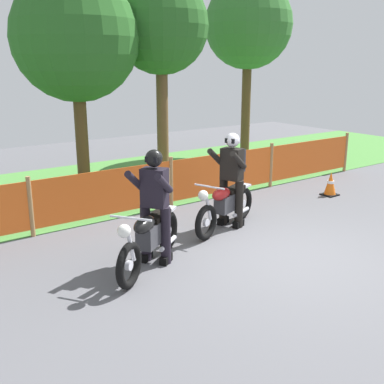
% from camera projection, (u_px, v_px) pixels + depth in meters
% --- Properties ---
extents(ground, '(24.00, 24.00, 0.02)m').
position_uv_depth(ground, '(277.00, 255.00, 7.22)').
color(ground, '#5B5B60').
extents(grass_verge, '(24.00, 5.02, 0.01)m').
position_uv_depth(grass_verge, '(116.00, 182.00, 11.51)').
color(grass_verge, '#4C8C3D').
rests_on(grass_verge, ground).
extents(barrier_fence, '(11.36, 0.08, 1.05)m').
position_uv_depth(barrier_fence, '(171.00, 182.00, 9.40)').
color(barrier_fence, '#997547').
rests_on(barrier_fence, ground).
extents(tree_leftmost, '(2.70, 2.70, 4.72)m').
position_uv_depth(tree_leftmost, '(75.00, 39.00, 9.86)').
color(tree_leftmost, brown).
rests_on(tree_leftmost, ground).
extents(tree_near_left, '(2.23, 2.23, 4.80)m').
position_uv_depth(tree_near_left, '(161.00, 28.00, 10.78)').
color(tree_near_left, brown).
rests_on(tree_near_left, ground).
extents(tree_near_right, '(2.62, 2.62, 5.27)m').
position_uv_depth(tree_near_right, '(248.00, 25.00, 13.87)').
color(tree_near_right, brown).
rests_on(tree_near_right, ground).
extents(motorcycle_lead, '(1.84, 0.86, 0.91)m').
position_uv_depth(motorcycle_lead, '(226.00, 205.00, 8.21)').
color(motorcycle_lead, black).
rests_on(motorcycle_lead, ground).
extents(motorcycle_trailing, '(1.70, 1.24, 0.95)m').
position_uv_depth(motorcycle_trailing, '(150.00, 237.00, 6.64)').
color(motorcycle_trailing, black).
rests_on(motorcycle_trailing, ground).
extents(rider_lead, '(0.77, 0.68, 1.69)m').
position_uv_depth(rider_lead, '(232.00, 174.00, 8.24)').
color(rider_lead, black).
rests_on(rider_lead, ground).
extents(rider_trailing, '(0.79, 0.72, 1.69)m').
position_uv_depth(rider_trailing, '(155.00, 200.00, 6.71)').
color(rider_trailing, black).
rests_on(rider_trailing, ground).
extents(traffic_cone, '(0.32, 0.32, 0.53)m').
position_uv_depth(traffic_cone, '(330.00, 184.00, 10.35)').
color(traffic_cone, black).
rests_on(traffic_cone, ground).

